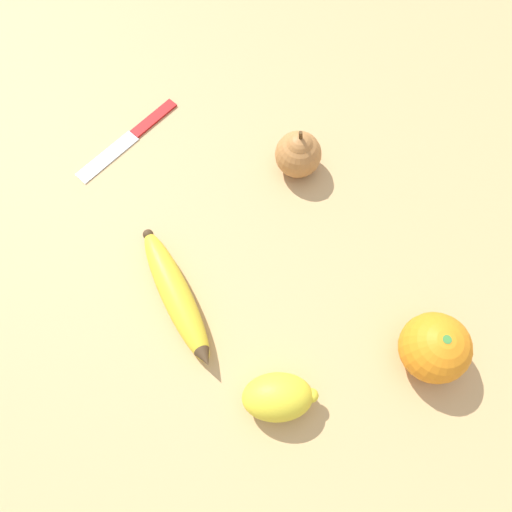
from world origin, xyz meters
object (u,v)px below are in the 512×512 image
at_px(lemon, 278,397).
at_px(pear, 298,153).
at_px(banana, 176,295).
at_px(orange, 435,348).
at_px(paring_knife, 132,136).

bearing_deg(lemon, pear, 158.58).
distance_m(banana, lemon, 0.18).
xyz_separation_m(banana, pear, (-0.15, 0.20, 0.02)).
xyz_separation_m(orange, lemon, (0.00, -0.19, -0.01)).
height_order(orange, pear, same).
height_order(pear, lemon, pear).
distance_m(banana, orange, 0.31).
distance_m(orange, paring_knife, 0.50).
bearing_deg(banana, pear, 115.01).
bearing_deg(orange, pear, -166.92).
relative_size(banana, lemon, 2.20).
bearing_deg(lemon, banana, -150.47).
relative_size(orange, pear, 1.00).
distance_m(orange, lemon, 0.19).
height_order(banana, lemon, lemon).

